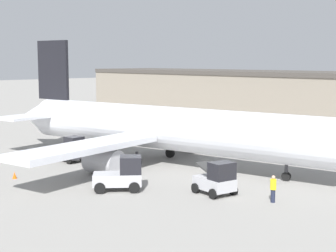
{
  "coord_description": "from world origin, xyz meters",
  "views": [
    {
      "loc": [
        33.78,
        -31.8,
        9.43
      ],
      "look_at": [
        0.0,
        0.0,
        3.5
      ],
      "focal_mm": 55.0,
      "sensor_mm": 36.0,
      "label": 1
    }
  ],
  "objects_px": {
    "airplane": "(160,128)",
    "baggage_tug": "(70,150)",
    "belt_loader_truck": "(217,179)",
    "pushback_tug": "(122,175)",
    "ground_crew_worker": "(273,188)",
    "safety_cone_near": "(15,175)"
  },
  "relations": [
    {
      "from": "airplane",
      "to": "baggage_tug",
      "type": "height_order",
      "value": "airplane"
    },
    {
      "from": "airplane",
      "to": "baggage_tug",
      "type": "xyz_separation_m",
      "value": [
        -6.05,
        -5.79,
        -2.14
      ]
    },
    {
      "from": "airplane",
      "to": "belt_loader_truck",
      "type": "distance_m",
      "value": 12.45
    },
    {
      "from": "belt_loader_truck",
      "to": "pushback_tug",
      "type": "xyz_separation_m",
      "value": [
        -5.58,
        -4.09,
        0.03
      ]
    },
    {
      "from": "ground_crew_worker",
      "to": "pushback_tug",
      "type": "distance_m",
      "value": 10.88
    },
    {
      "from": "ground_crew_worker",
      "to": "baggage_tug",
      "type": "xyz_separation_m",
      "value": [
        -21.22,
        -2.21,
        0.12
      ]
    },
    {
      "from": "pushback_tug",
      "to": "safety_cone_near",
      "type": "bearing_deg",
      "value": 153.28
    },
    {
      "from": "ground_crew_worker",
      "to": "belt_loader_truck",
      "type": "distance_m",
      "value": 4.1
    },
    {
      "from": "ground_crew_worker",
      "to": "baggage_tug",
      "type": "height_order",
      "value": "baggage_tug"
    },
    {
      "from": "pushback_tug",
      "to": "baggage_tug",
      "type": "bearing_deg",
      "value": 114.2
    },
    {
      "from": "ground_crew_worker",
      "to": "airplane",
      "type": "bearing_deg",
      "value": 97.15
    },
    {
      "from": "pushback_tug",
      "to": "ground_crew_worker",
      "type": "bearing_deg",
      "value": -21.41
    },
    {
      "from": "airplane",
      "to": "pushback_tug",
      "type": "relative_size",
      "value": 10.29
    },
    {
      "from": "pushback_tug",
      "to": "safety_cone_near",
      "type": "xyz_separation_m",
      "value": [
        -8.86,
        -3.97,
        -0.88
      ]
    },
    {
      "from": "pushback_tug",
      "to": "safety_cone_near",
      "type": "height_order",
      "value": "pushback_tug"
    },
    {
      "from": "belt_loader_truck",
      "to": "safety_cone_near",
      "type": "distance_m",
      "value": 16.55
    },
    {
      "from": "baggage_tug",
      "to": "safety_cone_near",
      "type": "relative_size",
      "value": 5.99
    },
    {
      "from": "airplane",
      "to": "pushback_tug",
      "type": "xyz_separation_m",
      "value": [
        5.7,
        -8.92,
        -2.08
      ]
    },
    {
      "from": "ground_crew_worker",
      "to": "baggage_tug",
      "type": "relative_size",
      "value": 0.56
    },
    {
      "from": "baggage_tug",
      "to": "safety_cone_near",
      "type": "xyz_separation_m",
      "value": [
        2.88,
        -7.11,
        -0.83
      ]
    },
    {
      "from": "belt_loader_truck",
      "to": "safety_cone_near",
      "type": "xyz_separation_m",
      "value": [
        -14.44,
        -8.05,
        -0.85
      ]
    },
    {
      "from": "pushback_tug",
      "to": "safety_cone_near",
      "type": "relative_size",
      "value": 6.96
    }
  ]
}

